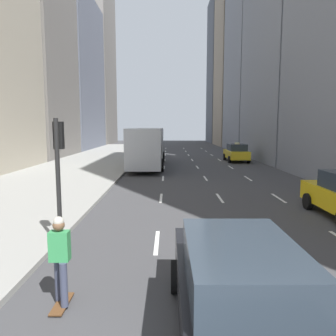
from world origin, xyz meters
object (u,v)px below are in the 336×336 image
at_px(taxi_second, 237,153).
at_px(traffic_light_pole, 59,164).
at_px(sedan_black_near, 238,290).
at_px(skateboarder, 61,257).
at_px(city_bus, 148,146).

relative_size(taxi_second, traffic_light_pole, 1.22).
relative_size(sedan_black_near, skateboarder, 2.80).
bearing_deg(taxi_second, city_bus, -154.59).
height_order(sedan_black_near, traffic_light_pole, traffic_light_pole).
relative_size(city_bus, skateboarder, 6.65).
relative_size(taxi_second, skateboarder, 2.52).
xyz_separation_m(taxi_second, sedan_black_near, (-5.60, -27.03, -0.01)).
bearing_deg(skateboarder, traffic_light_pole, 107.69).
bearing_deg(skateboarder, city_bus, 89.31).
relative_size(taxi_second, sedan_black_near, 0.90).
distance_m(city_bus, traffic_light_pole, 19.29).
bearing_deg(city_bus, sedan_black_near, -83.04).
xyz_separation_m(skateboarder, traffic_light_pole, (-0.87, 2.73, 1.45)).
bearing_deg(taxi_second, traffic_light_pole, -112.33).
xyz_separation_m(city_bus, traffic_light_pole, (-1.14, -19.25, 0.62)).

